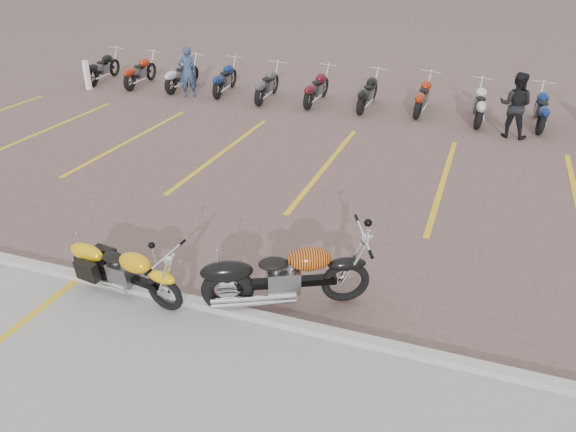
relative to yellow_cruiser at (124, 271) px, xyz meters
The scene contains 9 objects.
ground 2.51m from the yellow_cruiser, 57.92° to the left, with size 100.00×100.00×0.00m, color brown.
curb 1.37m from the yellow_cruiser, ahead, with size 60.00×0.18×0.12m, color #ADAAA3.
parking_stripes 6.25m from the yellow_cruiser, 77.83° to the left, with size 38.00×5.50×0.01m, color gold, non-canonical shape.
yellow_cruiser is the anchor object (origin of this frame).
flame_cruiser 2.37m from the yellow_cruiser, 13.45° to the left, with size 2.25×1.24×1.01m.
person_a 11.58m from the yellow_cruiser, 114.45° to the left, with size 0.60×0.39×1.65m, color navy.
person_b 11.23m from the yellow_cruiser, 61.47° to the left, with size 0.84×0.66×1.73m, color black.
bollard 13.30m from the yellow_cruiser, 130.12° to the left, with size 0.15×0.15×1.00m, color white.
bg_bike_row 11.18m from the yellow_cruiser, 84.36° to the left, with size 20.55×2.03×1.10m.
Camera 1 is at (3.40, -7.89, 4.93)m, focal length 35.00 mm.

